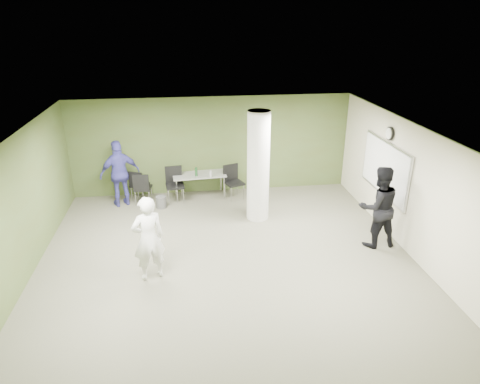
{
  "coord_description": "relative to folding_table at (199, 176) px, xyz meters",
  "views": [
    {
      "loc": [
        -0.8,
        -7.87,
        4.9
      ],
      "look_at": [
        0.41,
        1.0,
        1.16
      ],
      "focal_mm": 32.0,
      "sensor_mm": 36.0,
      "label": 1
    }
  ],
  "objects": [
    {
      "name": "floor",
      "position": [
        0.41,
        -3.54,
        -0.66
      ],
      "size": [
        8.0,
        8.0,
        0.0
      ],
      "primitive_type": "plane",
      "color": "#565544",
      "rests_on": "ground"
    },
    {
      "name": "ceiling",
      "position": [
        0.41,
        -3.54,
        2.14
      ],
      "size": [
        8.0,
        8.0,
        0.0
      ],
      "primitive_type": "plane",
      "rotation": [
        3.14,
        0.0,
        0.0
      ],
      "color": "white",
      "rests_on": "wall_back"
    },
    {
      "name": "wall_back",
      "position": [
        0.41,
        0.46,
        0.74
      ],
      "size": [
        8.0,
        2.8,
        0.02
      ],
      "primitive_type": "cube",
      "rotation": [
        1.57,
        0.0,
        0.0
      ],
      "color": "#4B5628",
      "rests_on": "floor"
    },
    {
      "name": "wall_left",
      "position": [
        -3.59,
        -3.54,
        0.74
      ],
      "size": [
        0.02,
        8.0,
        2.8
      ],
      "primitive_type": "cube",
      "color": "#4B5628",
      "rests_on": "floor"
    },
    {
      "name": "wall_right_cream",
      "position": [
        4.41,
        -3.54,
        0.74
      ],
      "size": [
        0.02,
        8.0,
        2.8
      ],
      "primitive_type": "cube",
      "color": "beige",
      "rests_on": "floor"
    },
    {
      "name": "column",
      "position": [
        1.41,
        -1.54,
        0.74
      ],
      "size": [
        0.56,
        0.56,
        2.8
      ],
      "primitive_type": "cylinder",
      "color": "silver",
      "rests_on": "floor"
    },
    {
      "name": "whiteboard",
      "position": [
        4.34,
        -2.34,
        0.84
      ],
      "size": [
        0.05,
        2.3,
        1.3
      ],
      "color": "silver",
      "rests_on": "wall_right_cream"
    },
    {
      "name": "wall_clock",
      "position": [
        4.34,
        -2.34,
        1.69
      ],
      "size": [
        0.06,
        0.32,
        0.32
      ],
      "color": "black",
      "rests_on": "wall_right_cream"
    },
    {
      "name": "folding_table",
      "position": [
        0.0,
        0.0,
        0.0
      ],
      "size": [
        1.53,
        0.77,
        0.95
      ],
      "rotation": [
        0.0,
        0.0,
        0.08
      ],
      "color": "gray",
      "rests_on": "floor"
    },
    {
      "name": "wastebasket",
      "position": [
        -1.09,
        -0.57,
        -0.49
      ],
      "size": [
        0.28,
        0.28,
        0.32
      ],
      "primitive_type": "cylinder",
      "color": "#4C4C4C",
      "rests_on": "floor"
    },
    {
      "name": "chair_back_left",
      "position": [
        -1.72,
        0.04,
        -0.15
      ],
      "size": [
        0.58,
        0.58,
        0.88
      ],
      "rotation": [
        0.0,
        0.0,
        2.72
      ],
      "color": "black",
      "rests_on": "floor"
    },
    {
      "name": "chair_back_right",
      "position": [
        -1.58,
        -0.27,
        -0.12
      ],
      "size": [
        0.5,
        0.5,
        0.91
      ],
      "rotation": [
        0.0,
        0.0,
        3.03
      ],
      "color": "black",
      "rests_on": "floor"
    },
    {
      "name": "chair_table_left",
      "position": [
        -0.7,
        -0.13,
        -0.08
      ],
      "size": [
        0.54,
        0.54,
        0.99
      ],
      "rotation": [
        0.0,
        0.0,
        0.11
      ],
      "color": "black",
      "rests_on": "floor"
    },
    {
      "name": "chair_table_right",
      "position": [
        0.94,
        -0.13,
        -0.09
      ],
      "size": [
        0.62,
        0.62,
        0.97
      ],
      "rotation": [
        0.0,
        0.0,
        0.36
      ],
      "color": "black",
      "rests_on": "floor"
    },
    {
      "name": "woman_white",
      "position": [
        -1.16,
        -3.95,
        0.22
      ],
      "size": [
        0.75,
        0.62,
        1.76
      ],
      "primitive_type": "imported",
      "rotation": [
        0.0,
        0.0,
        3.5
      ],
      "color": "white",
      "rests_on": "floor"
    },
    {
      "name": "man_black",
      "position": [
        3.81,
        -3.29,
        0.29
      ],
      "size": [
        0.96,
        0.77,
        1.89
      ],
      "primitive_type": "imported",
      "rotation": [
        0.0,
        0.0,
        3.21
      ],
      "color": "black",
      "rests_on": "floor"
    },
    {
      "name": "man_blue",
      "position": [
        -2.14,
        -0.23,
        0.26
      ],
      "size": [
        1.17,
        0.82,
        1.84
      ],
      "primitive_type": "imported",
      "rotation": [
        0.0,
        0.0,
        3.52
      ],
      "color": "#403D99",
      "rests_on": "floor"
    }
  ]
}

